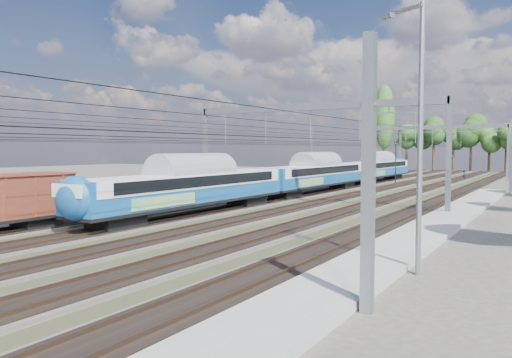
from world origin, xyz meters
The scene contains 9 objects.
track_bed centered at (0.00, 45.00, 0.10)m, with size 21.00×130.00×0.34m.
platform centered at (12.00, 20.00, 0.15)m, with size 3.00×70.00×0.30m, color gray.
catenary centered at (0.33, 52.69, 6.40)m, with size 25.65×130.00×9.00m.
tree_belt centered at (7.15, 92.24, 8.21)m, with size 39.49×101.17×11.88m.
poplar centered at (-14.50, 98.00, 11.89)m, with size 4.40×4.40×19.04m.
emu_train centered at (-4.50, 40.78, 2.68)m, with size 3.12×65.86×4.56m.
worker centered at (5.26, 77.24, 0.81)m, with size 0.59×0.39×1.62m, color black.
signal_near centered at (-0.95, 59.63, 4.02)m, with size 0.43×0.39×6.35m.
lamp_post centered at (13.90, 10.52, 5.85)m, with size 1.80×0.73×10.73m.
Camera 1 is at (18.78, -9.61, 5.03)m, focal length 35.00 mm.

